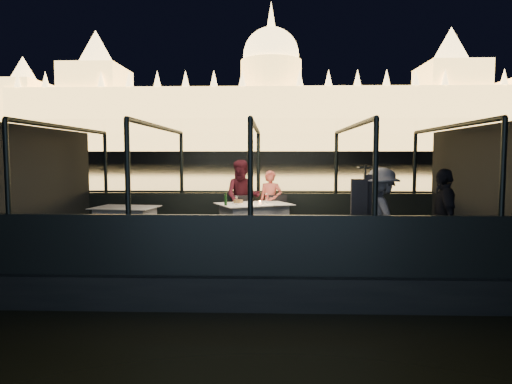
{
  "coord_description": "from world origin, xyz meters",
  "views": [
    {
      "loc": [
        0.31,
        -8.6,
        2.25
      ],
      "look_at": [
        0.0,
        0.4,
        1.55
      ],
      "focal_mm": 32.0,
      "sensor_mm": 36.0,
      "label": 1
    }
  ],
  "objects_px": {
    "dining_table_central": "(254,221)",
    "person_man_maroon": "(243,201)",
    "chair_port_right": "(278,216)",
    "person_woman_coral": "(271,201)",
    "coat_stand": "(365,210)",
    "chair_port_left": "(241,216)",
    "passenger_dark": "(443,215)",
    "dining_table_aft": "(126,221)",
    "wine_bottle": "(226,198)",
    "passenger_stripe": "(381,212)"
  },
  "relations": [
    {
      "from": "dining_table_central",
      "to": "chair_port_right",
      "type": "bearing_deg",
      "value": 41.33
    },
    {
      "from": "dining_table_central",
      "to": "person_woman_coral",
      "type": "bearing_deg",
      "value": 63.96
    },
    {
      "from": "chair_port_right",
      "to": "coat_stand",
      "type": "bearing_deg",
      "value": -73.72
    },
    {
      "from": "chair_port_right",
      "to": "passenger_dark",
      "type": "distance_m",
      "value": 3.87
    },
    {
      "from": "chair_port_left",
      "to": "person_man_maroon",
      "type": "height_order",
      "value": "person_man_maroon"
    },
    {
      "from": "dining_table_aft",
      "to": "dining_table_central",
      "type": "bearing_deg",
      "value": -0.28
    },
    {
      "from": "chair_port_right",
      "to": "person_woman_coral",
      "type": "distance_m",
      "value": 0.43
    },
    {
      "from": "passenger_dark",
      "to": "person_woman_coral",
      "type": "bearing_deg",
      "value": -132.49
    },
    {
      "from": "dining_table_aft",
      "to": "wine_bottle",
      "type": "height_order",
      "value": "wine_bottle"
    },
    {
      "from": "person_woman_coral",
      "to": "chair_port_left",
      "type": "bearing_deg",
      "value": -152.06
    },
    {
      "from": "dining_table_aft",
      "to": "chair_port_left",
      "type": "relative_size",
      "value": 1.49
    },
    {
      "from": "wine_bottle",
      "to": "passenger_stripe",
      "type": "bearing_deg",
      "value": -32.21
    },
    {
      "from": "coat_stand",
      "to": "person_man_maroon",
      "type": "xyz_separation_m",
      "value": [
        -2.15,
        2.93,
        -0.15
      ]
    },
    {
      "from": "passenger_stripe",
      "to": "passenger_dark",
      "type": "bearing_deg",
      "value": -132.61
    },
    {
      "from": "passenger_stripe",
      "to": "dining_table_central",
      "type": "bearing_deg",
      "value": 26.98
    },
    {
      "from": "dining_table_aft",
      "to": "person_man_maroon",
      "type": "distance_m",
      "value": 2.58
    },
    {
      "from": "dining_table_aft",
      "to": "chair_port_right",
      "type": "xyz_separation_m",
      "value": [
        3.25,
        0.44,
        0.06
      ]
    },
    {
      "from": "dining_table_central",
      "to": "passenger_dark",
      "type": "distance_m",
      "value": 3.93
    },
    {
      "from": "person_man_maroon",
      "to": "passenger_stripe",
      "type": "relative_size",
      "value": 1.06
    },
    {
      "from": "dining_table_central",
      "to": "coat_stand",
      "type": "height_order",
      "value": "coat_stand"
    },
    {
      "from": "passenger_stripe",
      "to": "passenger_dark",
      "type": "xyz_separation_m",
      "value": [
        0.86,
        -0.38,
        0.0
      ]
    },
    {
      "from": "wine_bottle",
      "to": "passenger_dark",
      "type": "bearing_deg",
      "value": -30.29
    },
    {
      "from": "chair_port_right",
      "to": "passenger_stripe",
      "type": "height_order",
      "value": "passenger_stripe"
    },
    {
      "from": "coat_stand",
      "to": "person_man_maroon",
      "type": "distance_m",
      "value": 3.63
    },
    {
      "from": "chair_port_left",
      "to": "passenger_dark",
      "type": "xyz_separation_m",
      "value": [
        3.32,
        -2.92,
        0.4
      ]
    },
    {
      "from": "coat_stand",
      "to": "person_woman_coral",
      "type": "xyz_separation_m",
      "value": [
        -1.52,
        2.93,
        -0.15
      ]
    },
    {
      "from": "dining_table_central",
      "to": "person_man_maroon",
      "type": "xyz_separation_m",
      "value": [
        -0.28,
        0.72,
        0.36
      ]
    },
    {
      "from": "chair_port_left",
      "to": "chair_port_right",
      "type": "bearing_deg",
      "value": -18.3
    },
    {
      "from": "dining_table_aft",
      "to": "chair_port_right",
      "type": "distance_m",
      "value": 3.28
    },
    {
      "from": "dining_table_aft",
      "to": "passenger_dark",
      "type": "relative_size",
      "value": 0.82
    },
    {
      "from": "chair_port_right",
      "to": "coat_stand",
      "type": "distance_m",
      "value": 3.02
    },
    {
      "from": "dining_table_aft",
      "to": "chair_port_right",
      "type": "bearing_deg",
      "value": 7.65
    },
    {
      "from": "dining_table_aft",
      "to": "person_woman_coral",
      "type": "bearing_deg",
      "value": 12.88
    },
    {
      "from": "coat_stand",
      "to": "person_man_maroon",
      "type": "relative_size",
      "value": 0.97
    },
    {
      "from": "chair_port_left",
      "to": "chair_port_right",
      "type": "height_order",
      "value": "chair_port_right"
    },
    {
      "from": "chair_port_left",
      "to": "wine_bottle",
      "type": "bearing_deg",
      "value": -124.67
    },
    {
      "from": "dining_table_central",
      "to": "wine_bottle",
      "type": "distance_m",
      "value": 0.86
    },
    {
      "from": "dining_table_aft",
      "to": "passenger_dark",
      "type": "distance_m",
      "value": 6.28
    },
    {
      "from": "person_woman_coral",
      "to": "dining_table_aft",
      "type": "bearing_deg",
      "value": -161.45
    },
    {
      "from": "chair_port_right",
      "to": "passenger_dark",
      "type": "xyz_separation_m",
      "value": [
        2.5,
        -2.92,
        0.4
      ]
    },
    {
      "from": "passenger_dark",
      "to": "wine_bottle",
      "type": "distance_m",
      "value": 4.13
    },
    {
      "from": "passenger_stripe",
      "to": "passenger_dark",
      "type": "distance_m",
      "value": 0.94
    },
    {
      "from": "chair_port_left",
      "to": "wine_bottle",
      "type": "distance_m",
      "value": 0.99
    },
    {
      "from": "coat_stand",
      "to": "wine_bottle",
      "type": "relative_size",
      "value": 6.02
    },
    {
      "from": "chair_port_left",
      "to": "passenger_dark",
      "type": "height_order",
      "value": "passenger_dark"
    },
    {
      "from": "dining_table_aft",
      "to": "passenger_dark",
      "type": "xyz_separation_m",
      "value": [
        5.75,
        -2.48,
        0.47
      ]
    },
    {
      "from": "person_man_maroon",
      "to": "passenger_dark",
      "type": "bearing_deg",
      "value": -36.42
    },
    {
      "from": "dining_table_aft",
      "to": "wine_bottle",
      "type": "relative_size",
      "value": 4.8
    },
    {
      "from": "coat_stand",
      "to": "passenger_dark",
      "type": "height_order",
      "value": "coat_stand"
    },
    {
      "from": "passenger_stripe",
      "to": "chair_port_left",
      "type": "bearing_deg",
      "value": 25.22
    }
  ]
}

